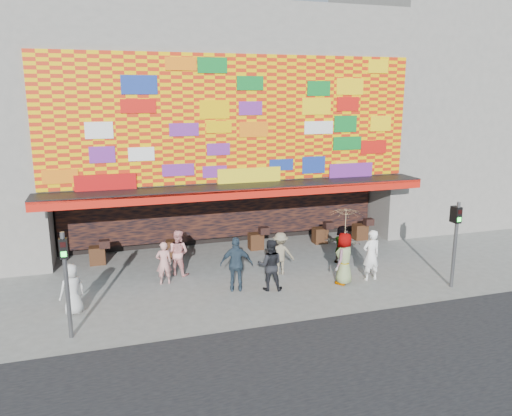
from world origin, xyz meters
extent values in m
plane|color=slate|center=(0.00, 0.00, 0.00)|extent=(90.00, 90.00, 0.00)
cube|color=black|center=(0.00, -6.50, 0.01)|extent=(30.00, 8.00, 0.02)
cube|color=gray|center=(0.00, 8.00, 6.50)|extent=(15.00, 8.00, 7.00)
cube|color=black|center=(0.00, 9.00, 1.50)|extent=(15.00, 6.00, 3.00)
cube|color=gray|center=(-7.30, 5.00, 1.50)|extent=(0.40, 2.00, 3.00)
cube|color=gray|center=(7.30, 5.00, 1.50)|extent=(0.40, 2.00, 3.00)
cube|color=black|center=(0.00, 3.40, 3.00)|extent=(15.20, 1.60, 0.12)
cube|color=red|center=(0.00, 2.62, 2.85)|extent=(15.20, 0.04, 0.35)
cube|color=#F7BA00|center=(0.00, 3.96, 5.55)|extent=(14.80, 0.08, 4.90)
cube|color=black|center=(0.00, 5.85, 1.55)|extent=(14.00, 0.25, 2.50)
cube|color=gray|center=(13.00, 8.00, 6.00)|extent=(11.00, 8.00, 12.00)
cylinder|color=#59595B|center=(-6.20, -1.50, 1.50)|extent=(0.12, 0.12, 3.00)
cube|color=black|center=(-6.20, -1.50, 2.55)|extent=(0.22, 0.18, 0.55)
cube|color=black|center=(-6.20, -1.59, 2.68)|extent=(0.14, 0.02, 0.14)
cube|color=#19E533|center=(-6.20, -1.59, 2.42)|extent=(0.14, 0.02, 0.14)
cylinder|color=#59595B|center=(6.20, -1.50, 1.50)|extent=(0.12, 0.12, 3.00)
cube|color=black|center=(6.20, -1.50, 2.55)|extent=(0.22, 0.18, 0.55)
cube|color=black|center=(6.20, -1.59, 2.68)|extent=(0.14, 0.02, 0.14)
cube|color=#19E533|center=(6.20, -1.59, 2.42)|extent=(0.14, 0.02, 0.14)
imported|color=silver|center=(-6.20, 0.07, 0.79)|extent=(0.92, 0.81, 1.58)
imported|color=#D48E89|center=(-3.25, 1.73, 0.77)|extent=(0.56, 0.37, 1.53)
imported|color=black|center=(0.11, 0.12, 0.88)|extent=(1.02, 0.90, 1.77)
imported|color=#7A7059|center=(0.97, 1.45, 0.79)|extent=(1.15, 0.88, 1.58)
imported|color=#2C3D4E|center=(-0.99, 0.38, 0.94)|extent=(1.18, 0.72, 1.88)
imported|color=gray|center=(3.70, 1.91, 0.76)|extent=(1.38, 1.23, 1.52)
imported|color=gray|center=(2.77, -0.11, 0.92)|extent=(1.06, 1.03, 1.84)
imported|color=white|center=(3.85, -0.07, 0.92)|extent=(0.70, 0.48, 1.85)
imported|color=pink|center=(-2.64, 2.49, 0.85)|extent=(1.05, 1.02, 1.70)
imported|color=#D0B683|center=(2.77, -0.11, 2.21)|extent=(1.33, 1.35, 1.01)
cylinder|color=#4C3326|center=(2.77, -0.11, 1.25)|extent=(0.02, 0.02, 1.00)
camera|label=1|loc=(-5.08, -14.99, 6.53)|focal=35.00mm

